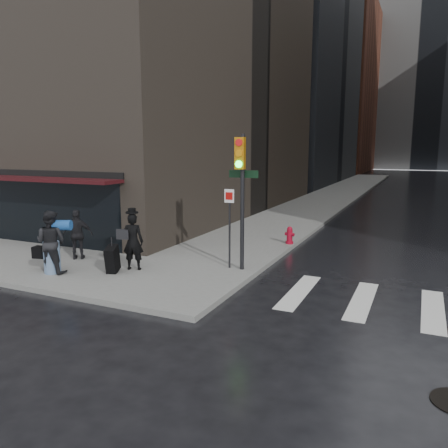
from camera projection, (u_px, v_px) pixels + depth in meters
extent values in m
plane|color=black|center=(166.00, 285.00, 12.05)|extent=(140.00, 140.00, 0.00)
cube|color=slate|center=(340.00, 193.00, 36.22)|extent=(4.00, 50.00, 0.15)
cube|color=silver|center=(299.00, 292.00, 11.51)|extent=(0.50, 3.00, 0.01)
cube|color=silver|center=(362.00, 300.00, 10.86)|extent=(0.50, 3.00, 0.01)
cube|color=silver|center=(433.00, 310.00, 10.20)|extent=(0.50, 3.00, 0.01)
cube|color=slate|center=(246.00, 27.00, 48.48)|extent=(22.00, 24.00, 34.00)
cube|color=brown|center=(300.00, 90.00, 70.66)|extent=(22.00, 20.00, 26.00)
cube|color=slate|center=(430.00, 77.00, 76.68)|extent=(40.00, 12.00, 32.00)
cube|color=black|center=(36.00, 211.00, 16.52)|extent=(8.00, 0.12, 2.60)
cube|color=black|center=(23.00, 178.00, 15.86)|extent=(8.40, 1.10, 0.12)
cube|color=black|center=(32.00, 173.00, 16.21)|extent=(8.40, 0.08, 0.22)
imported|color=black|center=(133.00, 242.00, 12.94)|extent=(0.72, 0.59, 1.70)
cylinder|color=black|center=(132.00, 213.00, 12.79)|extent=(0.36, 0.36, 0.05)
cylinder|color=black|center=(132.00, 210.00, 12.78)|extent=(0.23, 0.23, 0.14)
cube|color=black|center=(123.00, 234.00, 12.87)|extent=(0.38, 0.23, 0.30)
cube|color=black|center=(112.00, 259.00, 12.67)|extent=(0.49, 0.72, 0.86)
cylinder|color=black|center=(112.00, 244.00, 12.59)|extent=(0.03, 0.03, 0.40)
imported|color=black|center=(51.00, 242.00, 12.56)|extent=(1.01, 0.86, 1.83)
cube|color=black|center=(43.00, 252.00, 12.90)|extent=(0.60, 0.40, 0.34)
cylinder|color=#1B4C98|center=(62.00, 225.00, 12.53)|extent=(0.62, 0.48, 0.29)
imported|color=black|center=(78.00, 235.00, 14.17)|extent=(1.02, 0.83, 1.63)
cylinder|color=black|center=(242.00, 203.00, 12.77)|extent=(0.12, 0.12, 3.99)
cube|color=#C2750C|center=(240.00, 153.00, 12.32)|extent=(0.29, 0.19, 0.90)
cylinder|color=red|center=(239.00, 143.00, 12.18)|extent=(0.20, 0.06, 0.20)
cylinder|color=orange|center=(239.00, 153.00, 12.23)|extent=(0.20, 0.06, 0.20)
cylinder|color=#19E533|center=(239.00, 164.00, 12.28)|extent=(0.20, 0.06, 0.20)
cylinder|color=black|center=(230.00, 229.00, 13.06)|extent=(0.06, 0.06, 2.39)
cube|color=white|center=(229.00, 196.00, 12.86)|extent=(0.30, 0.03, 0.40)
cube|color=black|center=(244.00, 174.00, 12.70)|extent=(0.90, 0.07, 0.22)
cylinder|color=maroon|center=(289.00, 242.00, 16.59)|extent=(0.29, 0.29, 0.09)
cylinder|color=maroon|center=(290.00, 237.00, 16.55)|extent=(0.22, 0.22, 0.54)
sphere|color=maroon|center=(290.00, 229.00, 16.50)|extent=(0.20, 0.20, 0.20)
cylinder|color=maroon|center=(290.00, 234.00, 16.53)|extent=(0.38, 0.21, 0.13)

